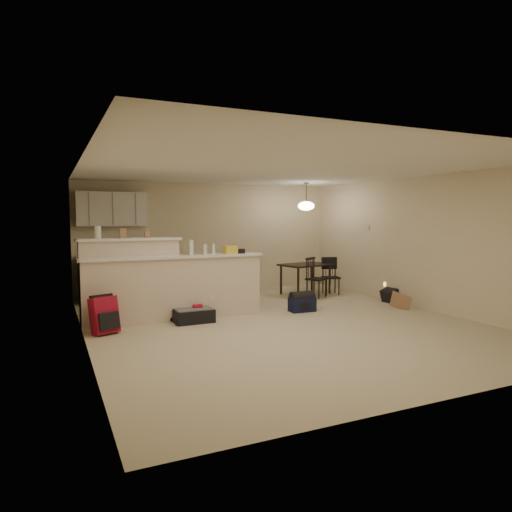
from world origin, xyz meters
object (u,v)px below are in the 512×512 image
dining_chair_near (317,278)px  navy_duffel (302,305)px  suitcase (194,316)px  red_backpack (104,315)px  dining_chair_far (331,276)px  dining_table (306,268)px  pendant_lamp (306,206)px  black_daypack (390,296)px

dining_chair_near → navy_duffel: dining_chair_near is taller
dining_chair_near → navy_duffel: (-1.01, -1.12, -0.30)m
suitcase → red_backpack: bearing=-174.2°
dining_chair_far → navy_duffel: size_ratio=1.73×
dining_table → red_backpack: (-4.54, -1.80, -0.33)m
pendant_lamp → red_backpack: size_ratio=1.13×
pendant_lamp → dining_chair_far: (0.50, -0.28, -1.58)m
suitcase → dining_chair_near: bearing=19.4°
dining_chair_far → red_backpack: (-5.03, -1.52, -0.13)m
dining_table → dining_chair_near: dining_chair_near is taller
dining_table → navy_duffel: (-1.04, -1.64, -0.47)m
suitcase → black_daypack: size_ratio=2.03×
pendant_lamp → red_backpack: (-4.54, -1.80, -1.72)m
dining_chair_far → red_backpack: size_ratio=1.48×
dining_table → dining_chair_far: (0.50, -0.28, -0.20)m
pendant_lamp → black_daypack: bearing=-58.3°
dining_chair_near → navy_duffel: bearing=-161.2°
dining_table → black_daypack: (1.01, -1.64, -0.46)m
pendant_lamp → suitcase: bearing=-152.2°
pendant_lamp → dining_chair_near: size_ratio=0.72×
suitcase → navy_duffel: 2.07m
dining_chair_far → black_daypack: bearing=-53.2°
red_backpack → black_daypack: (5.55, 0.16, -0.14)m
red_backpack → navy_duffel: red_backpack is taller
dining_table → dining_chair_near: bearing=-105.2°
suitcase → red_backpack: 1.44m
dining_chair_near → dining_chair_far: size_ratio=1.07×
red_backpack → navy_duffel: 3.50m
suitcase → dining_table: bearing=27.2°
pendant_lamp → red_backpack: 5.17m
dining_chair_far → pendant_lamp: bearing=166.6°
dining_table → navy_duffel: size_ratio=2.60×
dining_chair_far → suitcase: size_ratio=1.27×
suitcase → red_backpack: size_ratio=1.16×
dining_chair_far → navy_duffel: bearing=-122.5°
pendant_lamp → dining_chair_near: pendant_lamp is taller
suitcase → navy_duffel: (2.07, 0.00, 0.02)m
dining_table → red_backpack: bearing=-170.0°
black_daypack → suitcase: bearing=85.4°
black_daypack → dining_chair_far: bearing=16.2°
navy_duffel → black_daypack: bearing=2.3°
dining_table → suitcase: 3.55m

